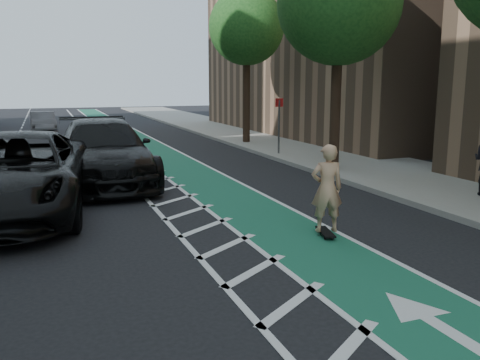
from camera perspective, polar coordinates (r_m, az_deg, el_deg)
name	(u,v)px	position (r m, az deg, el deg)	size (l,w,h in m)	color
ground	(168,283)	(8.30, -8.14, -11.42)	(120.00, 120.00, 0.00)	black
bike_lane	(186,171)	(18.38, -6.03, 1.05)	(2.00, 90.00, 0.01)	#1B604B
buffer_strip	(145,173)	(18.05, -10.63, 0.74)	(1.40, 90.00, 0.01)	silver
sidewalk_right	(342,159)	(20.97, 11.39, 2.31)	(5.00, 90.00, 0.15)	gray
curb_right	(288,162)	(19.78, 5.38, 1.98)	(0.12, 90.00, 0.16)	gray
tree_r_c	(340,3)	(18.39, 11.14, 18.96)	(4.20, 4.20, 7.90)	#382619
tree_r_d	(250,27)	(25.50, 1.17, 16.85)	(4.20, 4.20, 7.90)	#382619
sign_post	(279,125)	(21.65, 4.40, 6.16)	(0.35, 0.08, 2.47)	#4C4C4C
skateboard	(325,232)	(10.71, 9.57, -5.78)	(0.42, 0.83, 0.11)	black
skateboarder	(327,188)	(10.49, 9.73, -0.92)	(0.66, 0.43, 1.81)	tan
suv_near	(15,174)	(13.24, -23.95, 0.58)	(3.25, 7.04, 1.96)	black
suv_far	(103,152)	(16.58, -15.13, 3.08)	(2.76, 6.78, 1.97)	black
car_grey	(43,123)	(34.16, -21.25, 6.03)	(1.40, 4.01, 1.32)	#5E5D63
barrel_b	(29,169)	(17.22, -22.60, 1.15)	(0.72, 0.72, 0.98)	#FF660D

